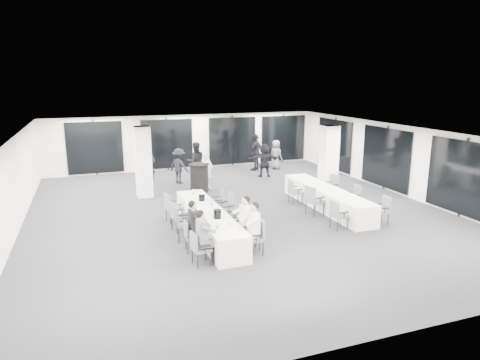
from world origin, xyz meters
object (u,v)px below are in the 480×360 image
object	(u,v)px
chair_main_left_near	(199,246)
chair_main_right_mid	(240,217)
chair_main_right_far	(219,201)
standing_guest_d	(256,150)
standing_guest_f	(265,158)
chair_main_left_far	(171,206)
chair_side_right_far	(332,185)
standing_guest_g	(149,164)
chair_main_left_mid	(183,221)
standing_guest_e	(276,153)
chair_main_right_second	(249,225)
banquet_table_side	(326,198)
chair_main_left_second	(190,235)
ice_bucket_far	(202,197)
chair_main_right_near	(257,235)
chair_main_right_fourth	(228,206)
chair_side_left_near	(337,213)
ice_bucket_near	(217,214)
cocktail_table	(199,178)
chair_side_right_mid	(354,196)
chair_side_left_far	(294,190)
standing_guest_c	(179,164)
chair_side_left_mid	(313,199)
standing_guest_a	(207,168)
standing_guest_b	(196,159)
banquet_table_main	(209,222)

from	to	relation	value
chair_main_left_near	chair_main_right_mid	size ratio (longest dim) A/B	0.84
chair_main_right_mid	chair_main_right_far	xyz separation A→B (m)	(-0.01, 2.10, -0.07)
chair_main_left_near	chair_main_right_far	distance (m)	4.07
standing_guest_d	standing_guest_f	size ratio (longest dim) A/B	1.16
chair_main_left_far	chair_side_right_far	xyz separation A→B (m)	(6.38, 0.63, 0.00)
standing_guest_g	chair_main_left_mid	bearing A→B (deg)	-59.29
standing_guest_e	chair_main_right_second	bearing A→B (deg)	125.24
banquet_table_side	chair_main_right_far	xyz separation A→B (m)	(-3.89, 0.55, 0.15)
chair_main_left_second	chair_main_right_second	world-z (taller)	chair_main_right_second
chair_main_right_mid	standing_guest_e	bearing A→B (deg)	-21.58
ice_bucket_far	chair_side_right_far	bearing A→B (deg)	10.82
standing_guest_e	ice_bucket_far	world-z (taller)	standing_guest_e
chair_main_left_far	chair_main_right_near	distance (m)	3.75
chair_main_right_fourth	standing_guest_e	size ratio (longest dim) A/B	0.61
chair_main_right_fourth	standing_guest_f	xyz separation A→B (m)	(3.78, 5.93, 0.32)
chair_side_right_far	standing_guest_d	bearing A→B (deg)	-4.55
chair_main_left_second	standing_guest_g	distance (m)	8.04
chair_side_left_near	ice_bucket_near	size ratio (longest dim) A/B	3.65
cocktail_table	chair_main_left_mid	xyz separation A→B (m)	(-1.82, -5.17, -0.02)
ice_bucket_near	chair_side_right_mid	bearing A→B (deg)	14.56
chair_side_left_far	chair_side_right_mid	distance (m)	2.20
chair_main_right_second	chair_side_right_mid	world-z (taller)	chair_main_right_second
chair_main_right_near	standing_guest_c	world-z (taller)	standing_guest_c
chair_side_left_mid	standing_guest_d	bearing A→B (deg)	160.57
chair_main_left_mid	standing_guest_e	size ratio (longest dim) A/B	0.60
standing_guest_g	chair_side_right_far	bearing A→B (deg)	-5.74
chair_main_left_far	standing_guest_f	world-z (taller)	standing_guest_f
chair_main_left_near	standing_guest_a	distance (m)	7.59
chair_main_right_second	standing_guest_b	size ratio (longest dim) A/B	0.49
chair_side_right_mid	chair_main_left_mid	bearing A→B (deg)	97.16
chair_side_left_near	ice_bucket_far	bearing A→B (deg)	-121.69
ice_bucket_far	chair_main_right_mid	bearing A→B (deg)	-63.46
chair_main_right_second	standing_guest_b	bearing A→B (deg)	-8.19
chair_main_right_near	chair_side_right_mid	world-z (taller)	chair_main_right_near
chair_main_right_second	standing_guest_e	size ratio (longest dim) A/B	0.59
chair_side_left_mid	standing_guest_b	size ratio (longest dim) A/B	0.50
banquet_table_side	ice_bucket_near	bearing A→B (deg)	-157.71
banquet_table_side	chair_main_right_mid	bearing A→B (deg)	-158.16
chair_side_left_mid	chair_main_left_near	bearing A→B (deg)	-73.30
banquet_table_main	chair_side_left_far	xyz separation A→B (m)	(3.89, 2.07, 0.14)
cocktail_table	standing_guest_f	size ratio (longest dim) A/B	0.65
standing_guest_e	ice_bucket_near	bearing A→B (deg)	120.48
chair_main_left_near	standing_guest_e	bearing A→B (deg)	138.84
cocktail_table	chair_main_right_mid	distance (m)	5.37
standing_guest_g	banquet_table_side	bearing A→B (deg)	-15.18
chair_side_left_mid	standing_guest_a	distance (m)	5.23
standing_guest_a	standing_guest_e	world-z (taller)	standing_guest_a
chair_main_right_second	chair_main_right_fourth	world-z (taller)	chair_main_right_fourth
banquet_table_main	chair_main_right_far	size ratio (longest dim) A/B	5.47
banquet_table_side	standing_guest_c	size ratio (longest dim) A/B	2.81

